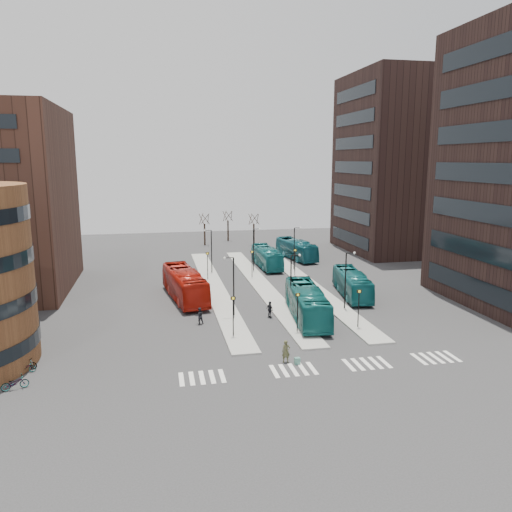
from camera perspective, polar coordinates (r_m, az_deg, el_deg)
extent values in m
plane|color=#2B2B2D|center=(36.07, 7.66, -15.16)|extent=(160.00, 160.00, 0.00)
cube|color=gray|center=(62.91, -4.78, -3.55)|extent=(2.50, 45.00, 0.15)
cube|color=gray|center=(63.85, 0.58, -3.30)|extent=(2.50, 45.00, 0.15)
cube|color=gray|center=(65.33, 5.74, -3.02)|extent=(2.50, 45.00, 0.15)
cube|color=#1B3797|center=(40.16, 4.74, -11.86)|extent=(0.44, 0.35, 0.53)
imported|color=#AE190D|center=(57.85, -8.17, -3.21)|extent=(4.82, 12.87, 3.50)
imported|color=#135F5E|center=(50.51, 5.83, -5.37)|extent=(4.19, 12.15, 3.32)
imported|color=#15676B|center=(74.24, 1.24, -0.14)|extent=(2.64, 10.79, 3.00)
imported|color=#146064|center=(59.69, 10.91, -3.12)|extent=(4.08, 10.94, 2.98)
imported|color=#135562|center=(80.76, 4.62, 0.77)|extent=(4.32, 11.37, 3.09)
imported|color=#44462A|center=(40.19, 3.45, -10.84)|extent=(0.68, 0.46, 1.81)
imported|color=black|center=(49.27, -6.48, -6.80)|extent=(0.93, 0.79, 1.68)
imported|color=black|center=(50.93, 1.60, -6.13)|extent=(0.78, 1.08, 1.70)
imported|color=black|center=(53.30, 6.29, -5.53)|extent=(0.90, 1.09, 1.47)
imported|color=gray|center=(39.70, -25.85, -12.93)|extent=(1.92, 1.24, 0.95)
imported|color=gray|center=(42.84, -24.70, -11.12)|extent=(1.54, 0.69, 0.90)
imported|color=gray|center=(42.26, -24.90, -11.51)|extent=(1.58, 0.73, 0.80)
cube|color=silver|center=(38.00, -8.51, -13.76)|extent=(0.35, 2.40, 0.01)
cube|color=silver|center=(38.03, -7.35, -13.70)|extent=(0.35, 2.40, 0.01)
cube|color=silver|center=(38.08, -6.19, -13.64)|extent=(0.35, 2.40, 0.01)
cube|color=silver|center=(38.15, -5.04, -13.57)|extent=(0.35, 2.40, 0.01)
cube|color=silver|center=(38.23, -3.89, -13.50)|extent=(0.35, 2.40, 0.01)
cube|color=silver|center=(38.89, 2.11, -13.04)|extent=(0.35, 2.40, 0.01)
cube|color=silver|center=(39.06, 3.21, -12.94)|extent=(0.35, 2.40, 0.01)
cube|color=silver|center=(39.24, 4.30, -12.83)|extent=(0.35, 2.40, 0.01)
cube|color=silver|center=(39.44, 5.37, -12.73)|extent=(0.35, 2.40, 0.01)
cube|color=silver|center=(39.65, 6.44, -12.62)|extent=(0.35, 2.40, 0.01)
cube|color=silver|center=(40.62, 10.56, -12.15)|extent=(0.35, 2.40, 0.01)
cube|color=silver|center=(40.89, 11.56, -12.02)|extent=(0.35, 2.40, 0.01)
cube|color=silver|center=(41.17, 12.54, -11.90)|extent=(0.35, 2.40, 0.01)
cube|color=silver|center=(41.47, 13.51, -11.77)|extent=(0.35, 2.40, 0.01)
cube|color=silver|center=(41.77, 14.46, -11.65)|extent=(0.35, 2.40, 0.01)
cube|color=silver|center=(43.11, 18.12, -11.13)|extent=(0.35, 2.40, 0.01)
cube|color=silver|center=(43.47, 19.00, -10.99)|extent=(0.35, 2.40, 0.01)
cube|color=silver|center=(43.84, 19.86, -10.86)|extent=(0.35, 2.40, 0.01)
cube|color=silver|center=(44.22, 20.71, -10.73)|extent=(0.35, 2.40, 0.01)
cube|color=silver|center=(44.61, 21.54, -10.60)|extent=(0.35, 2.40, 0.01)
cube|color=black|center=(58.49, 23.16, -3.09)|extent=(0.12, 16.00, 2.00)
cube|color=black|center=(57.71, 23.46, 0.77)|extent=(0.12, 16.00, 2.00)
cube|color=black|center=(57.19, 23.76, 4.71)|extent=(0.12, 16.00, 2.00)
cube|color=black|center=(56.96, 24.08, 8.71)|extent=(0.12, 16.00, 2.00)
cube|color=black|center=(57.01, 24.40, 12.72)|extent=(0.12, 16.00, 2.00)
cube|color=black|center=(57.33, 24.73, 16.70)|extent=(0.12, 16.00, 2.00)
cube|color=black|center=(57.93, 25.06, 20.62)|extent=(0.12, 16.00, 2.00)
cube|color=black|center=(91.24, 16.87, 10.01)|extent=(20.00, 20.00, 30.00)
cube|color=black|center=(87.97, 10.63, 2.09)|extent=(0.12, 16.00, 2.00)
cube|color=black|center=(87.46, 10.73, 4.68)|extent=(0.12, 16.00, 2.00)
cube|color=black|center=(87.12, 10.82, 7.29)|extent=(0.12, 16.00, 2.00)
cube|color=black|center=(86.97, 10.92, 9.92)|extent=(0.12, 16.00, 2.00)
cube|color=black|center=(87.00, 11.01, 12.55)|extent=(0.12, 16.00, 2.00)
cube|color=black|center=(87.21, 11.11, 15.18)|extent=(0.12, 16.00, 2.00)
cube|color=black|center=(87.61, 11.21, 17.79)|extent=(0.12, 16.00, 2.00)
cylinder|color=black|center=(45.21, -2.62, -6.97)|extent=(0.10, 0.10, 3.50)
cube|color=black|center=(44.70, -2.64, -4.84)|extent=(0.45, 0.10, 0.30)
cube|color=yellow|center=(44.65, -2.63, -4.86)|extent=(0.20, 0.02, 0.20)
cylinder|color=black|center=(66.32, -5.56, -1.19)|extent=(0.10, 0.10, 3.50)
cube|color=black|center=(65.98, -5.58, 0.30)|extent=(0.45, 0.10, 0.30)
cube|color=yellow|center=(65.92, -5.58, 0.29)|extent=(0.20, 0.02, 0.20)
cylinder|color=black|center=(46.46, 4.76, -6.50)|extent=(0.10, 0.10, 3.50)
cube|color=black|center=(45.96, 4.79, -4.42)|extent=(0.45, 0.10, 0.30)
cube|color=yellow|center=(45.91, 4.81, -4.44)|extent=(0.20, 0.02, 0.20)
cylinder|color=black|center=(67.18, -0.46, -0.98)|extent=(0.10, 0.10, 3.50)
cube|color=black|center=(66.84, -0.46, 0.49)|extent=(0.45, 0.10, 0.30)
cube|color=yellow|center=(66.78, -0.45, 0.48)|extent=(0.20, 0.02, 0.20)
cylinder|color=black|center=(48.42, 11.63, -5.97)|extent=(0.10, 0.10, 3.50)
cube|color=black|center=(47.94, 11.71, -3.97)|extent=(0.45, 0.10, 0.30)
cube|color=yellow|center=(47.89, 11.74, -3.99)|extent=(0.20, 0.02, 0.20)
cylinder|color=black|center=(68.55, 4.47, -0.77)|extent=(0.10, 0.10, 3.50)
cube|color=black|center=(68.21, 4.49, 0.67)|extent=(0.45, 0.10, 0.30)
cube|color=yellow|center=(68.16, 4.51, 0.66)|extent=(0.20, 0.02, 0.20)
cylinder|color=black|center=(50.70, -2.56, -3.51)|extent=(0.14, 0.14, 6.00)
cylinder|color=black|center=(49.97, -3.10, -0.20)|extent=(0.90, 0.08, 0.08)
sphere|color=silver|center=(49.91, -3.61, -0.22)|extent=(0.24, 0.24, 0.24)
cylinder|color=black|center=(70.08, -5.10, 0.52)|extent=(0.14, 0.14, 6.00)
cylinder|color=black|center=(69.55, -5.51, 2.94)|extent=(0.90, 0.08, 0.08)
sphere|color=silver|center=(69.51, -5.88, 2.93)|extent=(0.24, 0.24, 0.24)
cylinder|color=black|center=(51.93, 4.00, -3.17)|extent=(0.14, 0.14, 6.00)
cylinder|color=black|center=(51.40, 4.53, 0.10)|extent=(0.90, 0.08, 0.08)
sphere|color=silver|center=(51.53, 5.01, 0.11)|extent=(0.24, 0.24, 0.24)
cylinder|color=black|center=(70.98, -0.28, 0.70)|extent=(0.14, 0.14, 6.00)
cylinder|color=black|center=(70.59, 0.07, 3.11)|extent=(0.90, 0.08, 0.08)
sphere|color=silver|center=(70.68, 0.43, 3.12)|extent=(0.24, 0.24, 0.24)
cylinder|color=black|center=(53.81, 10.18, -2.82)|extent=(0.14, 0.14, 6.00)
cylinder|color=black|center=(53.35, 10.74, 0.34)|extent=(0.90, 0.08, 0.08)
sphere|color=silver|center=(53.52, 11.18, 0.35)|extent=(0.24, 0.24, 0.24)
cylinder|color=black|center=(72.36, 4.38, 0.86)|extent=(0.14, 0.14, 6.00)
cylinder|color=black|center=(72.02, 4.76, 3.23)|extent=(0.90, 0.08, 0.08)
sphere|color=silver|center=(72.14, 5.11, 3.23)|extent=(0.24, 0.24, 0.24)
cylinder|color=black|center=(93.96, -5.88, 2.47)|extent=(0.30, 0.30, 4.00)
cylinder|color=black|center=(93.65, -5.49, 4.24)|extent=(0.10, 1.56, 1.95)
cylinder|color=black|center=(94.26, -5.83, 4.28)|extent=(1.48, 0.59, 1.97)
cylinder|color=black|center=(93.94, -6.29, 4.24)|extent=(0.90, 1.31, 1.99)
cylinder|color=black|center=(93.12, -6.24, 4.19)|extent=(0.89, 1.31, 1.99)
cylinder|color=black|center=(92.94, -5.75, 4.18)|extent=(1.48, 0.58, 1.97)
cylinder|color=black|center=(98.49, -3.22, 2.90)|extent=(0.30, 0.30, 4.00)
cylinder|color=black|center=(98.22, -2.83, 4.59)|extent=(0.10, 1.56, 1.95)
cylinder|color=black|center=(98.81, -3.16, 4.62)|extent=(1.48, 0.59, 1.97)
cylinder|color=black|center=(98.45, -3.59, 4.60)|extent=(0.90, 1.31, 1.99)
cylinder|color=black|center=(97.64, -3.53, 4.54)|extent=(0.89, 1.31, 1.99)
cylinder|color=black|center=(97.50, -3.05, 4.54)|extent=(1.48, 0.58, 1.97)
cylinder|color=black|center=(93.30, -0.25, 2.47)|extent=(0.30, 0.30, 4.00)
cylinder|color=black|center=(93.05, 0.17, 4.25)|extent=(0.10, 1.56, 1.95)
cylinder|color=black|center=(93.60, -0.20, 4.29)|extent=(1.48, 0.59, 1.97)
cylinder|color=black|center=(93.21, -0.64, 4.26)|extent=(0.90, 1.31, 1.99)
cylinder|color=black|center=(92.41, -0.55, 4.20)|extent=(0.89, 1.31, 1.99)
cylinder|color=black|center=(92.31, -0.04, 4.19)|extent=(1.48, 0.58, 1.97)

